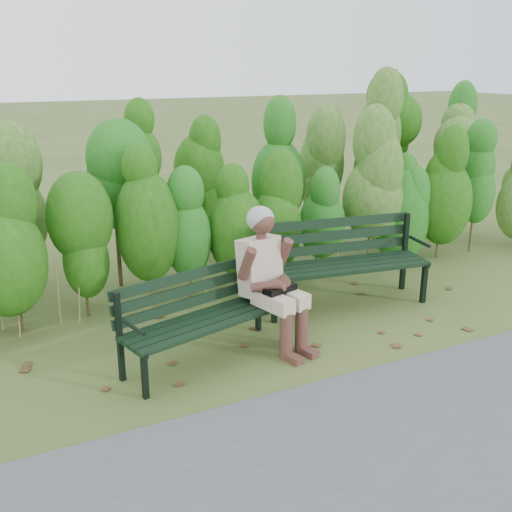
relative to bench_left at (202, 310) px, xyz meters
name	(u,v)px	position (x,y,z in m)	size (l,w,h in m)	color
ground	(272,338)	(0.75, 0.08, -0.47)	(80.00, 80.00, 0.00)	#415323
footpath	(422,466)	(0.75, -2.12, -0.47)	(60.00, 2.50, 0.01)	#474749
hedge_band	(200,180)	(0.75, 1.94, 0.78)	(11.04, 1.67, 2.42)	#47381E
leaf_litter	(292,346)	(0.85, -0.16, -0.47)	(4.76, 1.89, 0.01)	brown
bench_left	(202,310)	(0.00, 0.00, 0.00)	(1.69, 0.91, 0.80)	black
bench_right	(340,255)	(1.88, 0.59, 0.08)	(1.93, 0.86, 0.93)	black
seated_woman	(269,271)	(0.69, 0.00, 0.26)	(0.60, 0.87, 1.33)	#BAA490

